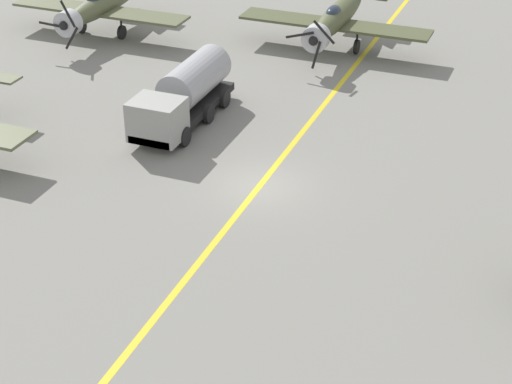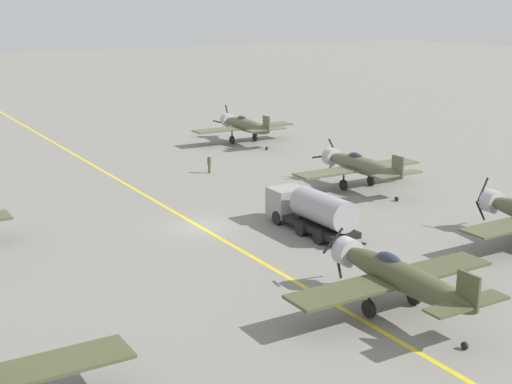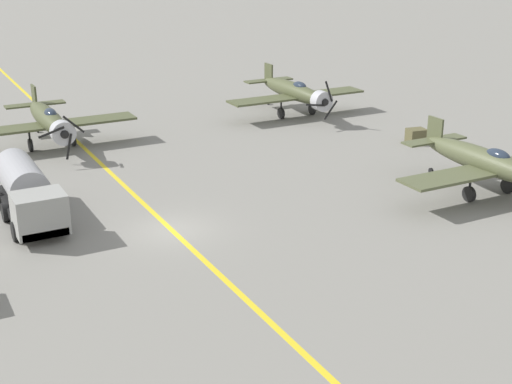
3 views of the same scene
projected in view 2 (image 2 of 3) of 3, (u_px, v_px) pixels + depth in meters
ground_plane at (200, 227)px, 49.93m from camera, size 400.00×400.00×0.00m
taxiway_stripe at (200, 227)px, 49.92m from camera, size 0.30×160.00×0.01m
airplane_mid_right at (361, 166)px, 59.70m from camera, size 12.00×9.98×3.65m
airplane_far_right at (245, 125)px, 79.57m from camera, size 12.00×9.98×3.77m
airplane_near_center at (398, 276)px, 35.44m from camera, size 12.00×9.98×3.65m
fuel_tanker at (311, 210)px, 48.60m from camera, size 2.68×8.00×2.98m
ground_crew_walking at (209, 163)px, 65.59m from camera, size 0.37×0.37×1.69m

